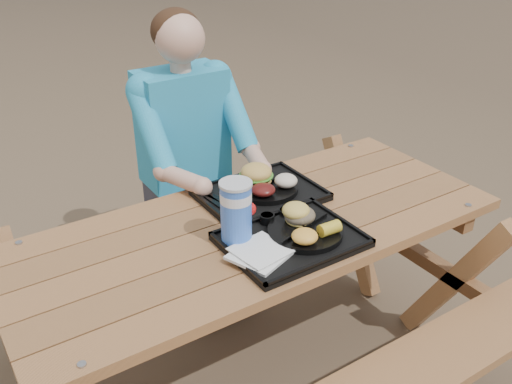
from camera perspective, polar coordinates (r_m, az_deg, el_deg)
ground at (r=2.54m, az=0.00°, el=-17.76°), size 60.00×60.00×0.00m
picnic_table at (r=2.28m, az=0.00°, el=-11.23°), size 1.80×1.49×0.75m
tray_near at (r=1.95m, az=3.53°, el=-4.88°), size 0.45×0.35×0.02m
tray_far at (r=2.23m, az=0.43°, el=-0.32°), size 0.45×0.35×0.02m
plate_near at (r=1.97m, az=4.93°, el=-3.97°), size 0.26×0.26×0.02m
plate_far at (r=2.24m, az=0.93°, el=0.44°), size 0.26×0.26×0.02m
napkin_stack at (r=1.85m, az=0.35°, el=-6.20°), size 0.21×0.21×0.02m
soda_cup at (r=1.88m, az=-2.00°, el=-2.15°), size 0.10×0.10×0.21m
condiment_bbq at (r=2.02m, az=1.11°, el=-2.67°), size 0.05×0.05×0.03m
condiment_mustard at (r=2.06m, az=2.97°, el=-2.10°), size 0.05×0.05×0.03m
sandwich at (r=1.98m, az=4.44°, el=-1.56°), size 0.10×0.10×0.11m
mac_cheese at (r=1.88m, az=4.90°, el=-4.43°), size 0.09×0.09×0.04m
corn_cob at (r=1.93m, az=7.36°, el=-3.63°), size 0.08×0.08×0.04m
cutlery_far at (r=2.16m, az=-3.22°, el=-1.03°), size 0.07×0.18×0.01m
burger at (r=2.24m, az=0.01°, el=2.35°), size 0.13×0.13×0.11m
baked_beans at (r=2.16m, az=0.73°, el=0.22°), size 0.09×0.09×0.04m
potato_salad at (r=2.22m, az=3.00°, el=1.14°), size 0.09×0.09×0.05m
diner at (r=2.69m, az=-6.87°, el=1.85°), size 0.48×0.84×1.28m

